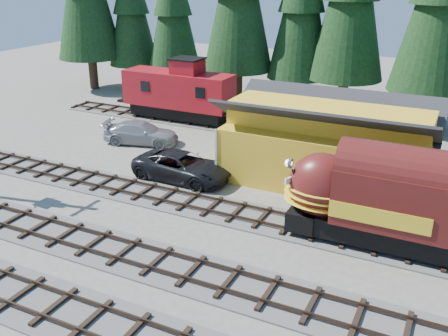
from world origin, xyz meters
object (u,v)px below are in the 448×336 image
at_px(caboose, 179,92).
at_px(pickup_truck_a, 182,167).
at_px(depot, 327,136).
at_px(locomotive, 432,211).
at_px(pickup_truck_b, 141,133).

height_order(caboose, pickup_truck_a, caboose).
bearing_deg(pickup_truck_a, depot, -63.78).
xyz_separation_m(locomotive, caboose, (-21.52, 14.00, 0.20)).
distance_m(depot, pickup_truck_b, 14.58).
bearing_deg(pickup_truck_b, pickup_truck_a, -140.90).
relative_size(caboose, pickup_truck_a, 1.53).
bearing_deg(pickup_truck_a, pickup_truck_b, 55.32).
distance_m(caboose, pickup_truck_a, 13.22).
relative_size(pickup_truck_a, pickup_truck_b, 1.11).
relative_size(depot, caboose, 1.32).
relative_size(locomotive, pickup_truck_a, 2.27).
xyz_separation_m(caboose, pickup_truck_a, (6.87, -11.18, -1.63)).
height_order(locomotive, caboose, caboose).
bearing_deg(caboose, pickup_truck_a, -58.45).
distance_m(locomotive, pickup_truck_a, 14.99).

